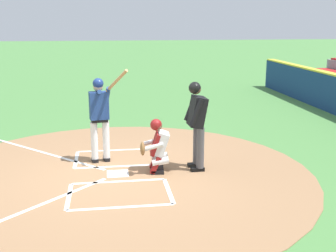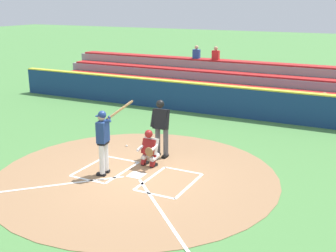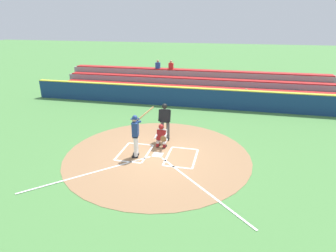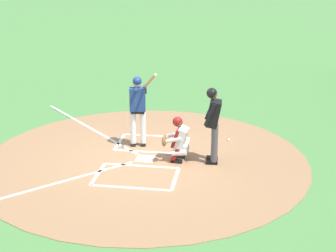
{
  "view_description": "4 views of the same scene",
  "coord_description": "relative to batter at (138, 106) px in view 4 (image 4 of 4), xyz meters",
  "views": [
    {
      "loc": [
        -8.36,
        0.18,
        3.07
      ],
      "look_at": [
        -0.22,
        -1.01,
        1.04
      ],
      "focal_mm": 45.88,
      "sensor_mm": 36.0,
      "label": 1
    },
    {
      "loc": [
        -5.94,
        9.81,
        4.78
      ],
      "look_at": [
        -0.54,
        -0.92,
        1.3
      ],
      "focal_mm": 46.42,
      "sensor_mm": 36.0,
      "label": 2
    },
    {
      "loc": [
        -2.92,
        10.68,
        5.56
      ],
      "look_at": [
        -0.41,
        -0.23,
        1.3
      ],
      "focal_mm": 30.24,
      "sensor_mm": 36.0,
      "label": 3
    },
    {
      "loc": [
        -11.42,
        -2.31,
        4.9
      ],
      "look_at": [
        -0.11,
        -0.59,
        0.94
      ],
      "focal_mm": 54.57,
      "sensor_mm": 36.0,
      "label": 4
    }
  ],
  "objects": [
    {
      "name": "ground_plane",
      "position": [
        -0.84,
        -0.33,
        -1.1
      ],
      "size": [
        120.0,
        120.0,
        0.0
      ],
      "primitive_type": "plane",
      "color": "#4C8442"
    },
    {
      "name": "dirt_circle",
      "position": [
        -0.84,
        -0.33,
        -1.09
      ],
      "size": [
        8.0,
        8.0,
        0.01
      ],
      "primitive_type": "cylinder",
      "color": "#99704C",
      "rests_on": "ground"
    },
    {
      "name": "home_plate_and_chalk",
      "position": [
        -0.84,
        0.55,
        -1.08
      ],
      "size": [
        7.93,
        4.91,
        0.01
      ],
      "color": "white",
      "rests_on": "dirt_circle"
    },
    {
      "name": "batter",
      "position": [
        0.0,
        0.0,
        0.0
      ],
      "size": [
        0.87,
        0.84,
        2.13
      ],
      "color": "white",
      "rests_on": "ground"
    },
    {
      "name": "catcher",
      "position": [
        -0.82,
        -1.15,
        -0.51
      ],
      "size": [
        0.59,
        0.64,
        1.13
      ],
      "color": "black",
      "rests_on": "ground"
    },
    {
      "name": "plate_umpire",
      "position": [
        -0.78,
        -1.98,
        -0.02
      ],
      "size": [
        0.59,
        0.43,
        1.86
      ],
      "color": "#4C4C51",
      "rests_on": "ground"
    },
    {
      "name": "baseball",
      "position": [
        0.73,
        -2.33,
        -1.06
      ],
      "size": [
        0.07,
        0.07,
        0.07
      ],
      "primitive_type": "sphere",
      "color": "white",
      "rests_on": "ground"
    }
  ]
}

